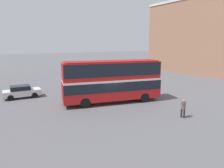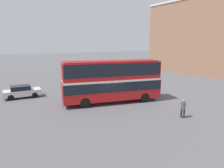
{
  "view_description": "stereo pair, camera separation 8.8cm",
  "coord_description": "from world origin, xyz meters",
  "views": [
    {
      "loc": [
        -11.45,
        -17.59,
        6.46
      ],
      "look_at": [
        0.4,
        0.39,
        2.09
      ],
      "focal_mm": 32.0,
      "sensor_mm": 36.0,
      "label": 1
    },
    {
      "loc": [
        -11.38,
        -17.64,
        6.46
      ],
      "look_at": [
        0.4,
        0.39,
        2.09
      ],
      "focal_mm": 32.0,
      "sensor_mm": 36.0,
      "label": 2
    }
  ],
  "objects": [
    {
      "name": "ground_plane",
      "position": [
        0.0,
        0.0,
        0.0
      ],
      "size": [
        240.0,
        240.0,
        0.0
      ],
      "primitive_type": "plane",
      "color": "#5B5B60"
    },
    {
      "name": "building_row_right",
      "position": [
        30.84,
        5.76,
        7.96
      ],
      "size": [
        11.24,
        30.72,
        15.91
      ],
      "color": "#9E7056",
      "rests_on": "ground_plane"
    },
    {
      "name": "double_decker_bus",
      "position": [
        0.4,
        0.39,
        2.67
      ],
      "size": [
        11.04,
        5.34,
        4.64
      ],
      "rotation": [
        0.0,
        0.0,
        -0.27
      ],
      "color": "red",
      "rests_on": "ground_plane"
    },
    {
      "name": "pedestrian_foreground",
      "position": [
        3.03,
        -7.03,
        1.03
      ],
      "size": [
        0.48,
        0.48,
        1.68
      ],
      "rotation": [
        0.0,
        0.0,
        3.31
      ],
      "color": "#232328",
      "rests_on": "ground_plane"
    },
    {
      "name": "parked_car_kerb_near",
      "position": [
        -7.68,
        7.99,
        0.77
      ],
      "size": [
        4.36,
        2.22,
        1.5
      ],
      "rotation": [
        0.0,
        0.0,
        -0.1
      ],
      "color": "silver",
      "rests_on": "ground_plane"
    },
    {
      "name": "parked_car_kerb_far",
      "position": [
        13.33,
        17.87,
        0.84
      ],
      "size": [
        4.39,
        2.4,
        1.68
      ],
      "rotation": [
        0.0,
        0.0,
        0.17
      ],
      "color": "slate",
      "rests_on": "ground_plane"
    }
  ]
}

